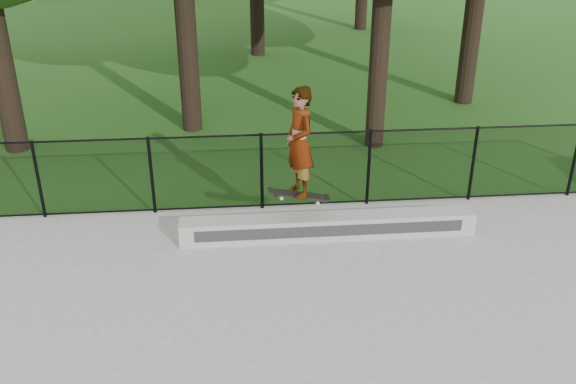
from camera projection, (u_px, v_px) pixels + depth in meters
The scene contains 3 objects.
grind_ledge at pixel (328, 226), 11.03m from camera, with size 5.08×0.40×0.41m, color #B1B2AD.
skater_airborne at pixel (300, 144), 10.22m from camera, with size 0.83×0.77×1.98m.
chainlink_fence at pixel (262, 171), 11.78m from camera, with size 16.06×0.06×1.50m.
Camera 1 is at (-0.49, -4.86, 5.63)m, focal length 40.00 mm.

